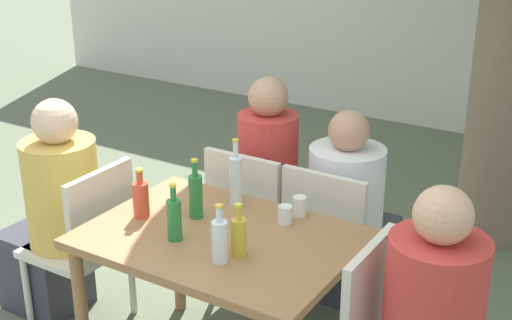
# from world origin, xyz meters

# --- Properties ---
(dining_table_front) EXTENTS (1.16, 0.83, 0.75)m
(dining_table_front) POSITION_xyz_m (0.00, 0.00, 0.65)
(dining_table_front) COLOR #996B42
(dining_table_front) RESTS_ON ground_plane
(patio_chair_0) EXTENTS (0.44, 0.44, 0.90)m
(patio_chair_0) POSITION_xyz_m (-0.81, 0.00, 0.51)
(patio_chair_0) COLOR beige
(patio_chair_0) RESTS_ON ground_plane
(patio_chair_2) EXTENTS (0.44, 0.44, 0.90)m
(patio_chair_2) POSITION_xyz_m (-0.23, 0.65, 0.51)
(patio_chair_2) COLOR beige
(patio_chair_2) RESTS_ON ground_plane
(patio_chair_3) EXTENTS (0.44, 0.44, 0.90)m
(patio_chair_3) POSITION_xyz_m (0.23, 0.65, 0.51)
(patio_chair_3) COLOR beige
(patio_chair_3) RESTS_ON ground_plane
(person_seated_0) EXTENTS (0.59, 0.37, 1.22)m
(person_seated_0) POSITION_xyz_m (-1.04, -0.00, 0.55)
(person_seated_0) COLOR #383842
(person_seated_0) RESTS_ON ground_plane
(person_seated_2) EXTENTS (0.33, 0.56, 1.25)m
(person_seated_2) POSITION_xyz_m (-0.23, 0.88, 0.56)
(person_seated_2) COLOR #383842
(person_seated_2) RESTS_ON ground_plane
(person_seated_3) EXTENTS (0.39, 0.59, 1.14)m
(person_seated_3) POSITION_xyz_m (0.23, 0.88, 0.52)
(person_seated_3) COLOR #383842
(person_seated_3) RESTS_ON ground_plane
(water_bottle_0) EXTENTS (0.06, 0.06, 0.33)m
(water_bottle_0) POSITION_xyz_m (-0.12, 0.31, 0.88)
(water_bottle_0) COLOR silver
(water_bottle_0) RESTS_ON dining_table_front
(green_bottle_1) EXTENTS (0.06, 0.06, 0.28)m
(green_bottle_1) POSITION_xyz_m (-0.19, 0.09, 0.86)
(green_bottle_1) COLOR #287A38
(green_bottle_1) RESTS_ON dining_table_front
(water_bottle_2) EXTENTS (0.07, 0.07, 0.25)m
(water_bottle_2) POSITION_xyz_m (0.13, -0.19, 0.85)
(water_bottle_2) COLOR silver
(water_bottle_2) RESTS_ON dining_table_front
(green_bottle_3) EXTENTS (0.06, 0.06, 0.26)m
(green_bottle_3) POSITION_xyz_m (-0.14, -0.13, 0.85)
(green_bottle_3) COLOR #287A38
(green_bottle_3) RESTS_ON dining_table_front
(oil_cruet_4) EXTENTS (0.06, 0.06, 0.23)m
(oil_cruet_4) POSITION_xyz_m (0.17, -0.11, 0.84)
(oil_cruet_4) COLOR gold
(oil_cruet_4) RESTS_ON dining_table_front
(soda_bottle_5) EXTENTS (0.07, 0.07, 0.24)m
(soda_bottle_5) POSITION_xyz_m (-0.41, -0.04, 0.84)
(soda_bottle_5) COLOR #DB4C2D
(soda_bottle_5) RESTS_ON dining_table_front
(drinking_glass_0) EXTENTS (0.06, 0.06, 0.09)m
(drinking_glass_0) POSITION_xyz_m (0.20, 0.35, 0.80)
(drinking_glass_0) COLOR silver
(drinking_glass_0) RESTS_ON dining_table_front
(drinking_glass_1) EXTENTS (0.07, 0.07, 0.08)m
(drinking_glass_1) POSITION_xyz_m (0.18, 0.25, 0.79)
(drinking_glass_1) COLOR white
(drinking_glass_1) RESTS_ON dining_table_front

